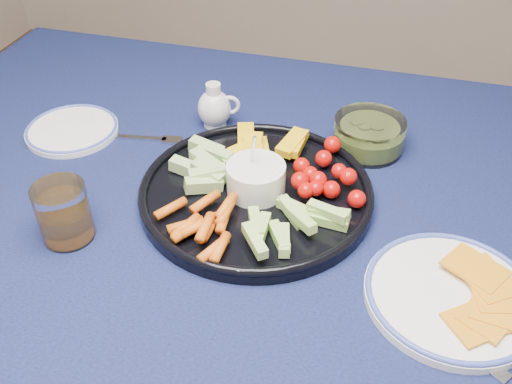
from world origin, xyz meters
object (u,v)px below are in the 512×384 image
(dining_table, at_px, (302,249))
(juice_tumbler, at_px, (64,216))
(pickle_bowl, at_px, (369,136))
(side_plate_extra, at_px, (72,130))
(cheese_plate, at_px, (452,294))
(crudite_platter, at_px, (254,188))
(creamer_pitcher, at_px, (215,108))

(dining_table, relative_size, juice_tumbler, 17.68)
(pickle_bowl, distance_m, side_plate_extra, 0.57)
(cheese_plate, bearing_deg, pickle_bowl, 114.92)
(cheese_plate, relative_size, side_plate_extra, 1.34)
(crudite_platter, bearing_deg, juice_tumbler, -147.00)
(pickle_bowl, xyz_separation_m, cheese_plate, (0.16, -0.34, -0.02))
(dining_table, xyz_separation_m, crudite_platter, (-0.09, 0.01, 0.11))
(crudite_platter, bearing_deg, dining_table, -5.51)
(juice_tumbler, bearing_deg, side_plate_extra, 118.80)
(dining_table, distance_m, creamer_pitcher, 0.33)
(creamer_pitcher, distance_m, juice_tumbler, 0.38)
(crudite_platter, relative_size, pickle_bowl, 2.96)
(dining_table, height_order, pickle_bowl, pickle_bowl)
(juice_tumbler, xyz_separation_m, side_plate_extra, (-0.14, 0.26, -0.03))
(pickle_bowl, xyz_separation_m, side_plate_extra, (-0.56, -0.10, -0.02))
(side_plate_extra, bearing_deg, crudite_platter, -13.80)
(crudite_platter, xyz_separation_m, pickle_bowl, (0.16, 0.20, 0.01))
(dining_table, bearing_deg, creamer_pitcher, 137.27)
(creamer_pitcher, relative_size, pickle_bowl, 0.69)
(cheese_plate, bearing_deg, juice_tumbler, -177.35)
(cheese_plate, xyz_separation_m, side_plate_extra, (-0.71, 0.23, -0.00))
(dining_table, relative_size, creamer_pitcher, 18.35)
(crudite_platter, relative_size, juice_tumbler, 4.12)
(creamer_pitcher, relative_size, side_plate_extra, 0.51)
(crudite_platter, height_order, cheese_plate, crudite_platter)
(creamer_pitcher, xyz_separation_m, pickle_bowl, (0.30, -0.00, -0.01))
(crudite_platter, distance_m, pickle_bowl, 0.26)
(creamer_pitcher, height_order, cheese_plate, creamer_pitcher)
(creamer_pitcher, bearing_deg, cheese_plate, -36.44)
(dining_table, height_order, creamer_pitcher, creamer_pitcher)
(pickle_bowl, xyz_separation_m, juice_tumbler, (-0.42, -0.36, 0.01))
(creamer_pitcher, bearing_deg, pickle_bowl, -0.08)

